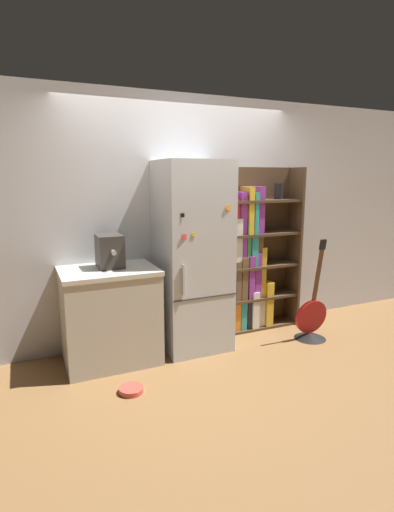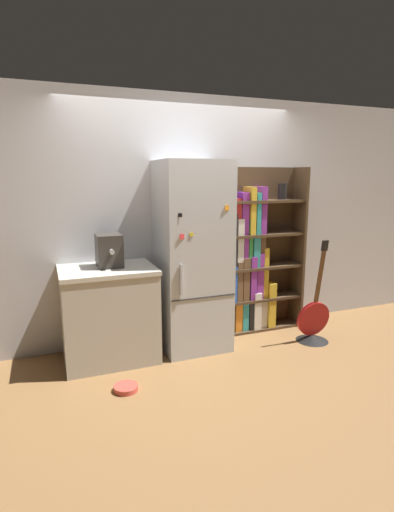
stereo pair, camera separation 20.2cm
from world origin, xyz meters
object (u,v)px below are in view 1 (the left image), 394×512
object	(u,v)px
refrigerator	(193,257)
guitar	(311,324)
espresso_machine	(110,251)
bookshelf	(250,260)
pet_bowl	(131,389)

from	to	relation	value
refrigerator	guitar	world-z (taller)	refrigerator
espresso_machine	guitar	bearing A→B (deg)	-11.22
bookshelf	espresso_machine	world-z (taller)	bookshelf
bookshelf	espresso_machine	distance (m)	1.66
refrigerator	bookshelf	distance (m)	0.84
refrigerator	guitar	bearing A→B (deg)	-16.36
refrigerator	guitar	xyz separation A→B (m)	(1.26, -0.37, -0.79)
refrigerator	pet_bowl	size ratio (longest dim) A/B	9.33
refrigerator	pet_bowl	xyz separation A→B (m)	(-0.84, -0.66, -0.93)
guitar	pet_bowl	size ratio (longest dim) A/B	5.49
refrigerator	espresso_machine	world-z (taller)	refrigerator
pet_bowl	guitar	bearing A→B (deg)	7.92
pet_bowl	bookshelf	bearing A→B (deg)	27.45
espresso_machine	pet_bowl	size ratio (longest dim) A/B	1.58
espresso_machine	guitar	distance (m)	2.31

